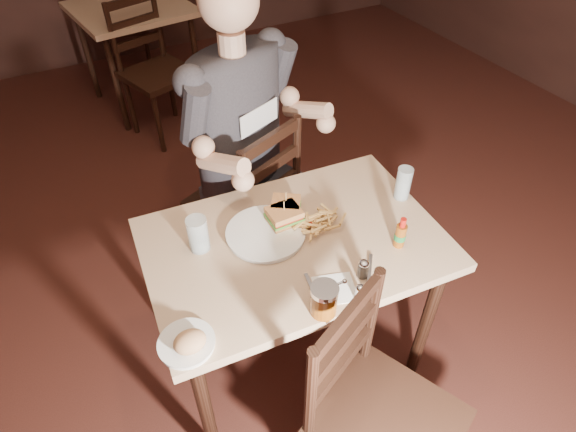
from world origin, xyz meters
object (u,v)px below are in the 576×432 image
glass_left (198,234)px  bg_chair_far (122,26)px  side_plate (187,344)px  main_table (294,258)px  syrup_dispenser (324,300)px  dinner_plate (266,234)px  glass_right (403,183)px  bg_chair_near (159,74)px  hot_sauce (401,232)px  diner (244,106)px  bg_table (133,18)px  chair_near (388,425)px  chair_far (243,201)px

glass_left → bg_chair_far: bearing=82.8°
bg_chair_far → side_plate: size_ratio=5.37×
main_table → syrup_dispenser: syrup_dispenser is taller
dinner_plate → glass_left: size_ratio=2.11×
bg_chair_far → dinner_plate: size_ratio=3.14×
glass_right → side_plate: glass_right is taller
bg_chair_near → hot_sauce: 2.38m
diner → glass_right: 0.72m
bg_chair_near → glass_right: bg_chair_near is taller
bg_table → side_plate: 2.98m
main_table → hot_sauce: size_ratio=8.80×
bg_table → dinner_plate: size_ratio=3.19×
hot_sauce → syrup_dispenser: hot_sauce is taller
bg_table → bg_chair_near: size_ratio=0.95×
diner → chair_near: bearing=-115.0°
main_table → syrup_dispenser: (-0.07, -0.32, 0.15)m
glass_right → syrup_dispenser: 0.65m
chair_near → glass_left: (-0.33, 0.73, 0.38)m
bg_table → chair_near: size_ratio=0.98×
bg_table → bg_chair_near: (0.00, -0.55, -0.21)m
main_table → chair_near: (0.02, -0.61, -0.21)m
syrup_dispenser → side_plate: 0.43m
chair_far → chair_near: bearing=66.1°
chair_far → dinner_plate: chair_far is taller
main_table → bg_table: same height
bg_chair_near → hot_sauce: size_ratio=7.50×
main_table → diner: 0.67m
main_table → glass_left: (-0.31, 0.13, 0.16)m
bg_chair_near → hot_sauce: (0.24, -2.34, 0.36)m
chair_near → diner: size_ratio=0.88×
syrup_dispenser → diner: bearing=85.4°
dinner_plate → chair_far: bearing=76.6°
dinner_plate → glass_left: (-0.23, 0.05, 0.06)m
chair_near → glass_left: size_ratio=6.89×
hot_sauce → dinner_plate: bearing=146.5°
bg_chair_far → syrup_dispenser: 3.58m
bg_chair_far → glass_left: bearing=93.1°
glass_left → side_plate: (-0.17, -0.36, -0.06)m
syrup_dispenser → glass_left: bearing=123.4°
main_table → syrup_dispenser: size_ratio=9.91×
bg_table → diner: diner is taller
side_plate → glass_right: bearing=14.5°
dinner_plate → hot_sauce: (0.40, -0.26, 0.06)m
hot_sauce → glass_right: bearing=50.5°
chair_near → glass_left: bearing=89.6°
chair_near → dinner_plate: size_ratio=3.26×
chair_far → syrup_dispenser: bearing=60.4°
dinner_plate → hot_sauce: hot_sauce is taller
bg_chair_far → glass_left: (-0.40, -3.12, 0.39)m
main_table → bg_chair_near: bg_chair_near is taller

